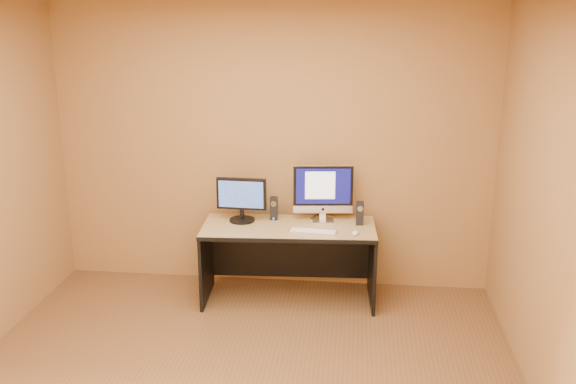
% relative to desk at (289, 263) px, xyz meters
% --- Properties ---
extents(walls, '(4.00, 4.00, 2.60)m').
position_rel_desk_xyz_m(walls, '(-0.20, -1.58, 0.95)').
color(walls, olive).
rests_on(walls, ground).
extents(desk, '(1.54, 0.74, 0.69)m').
position_rel_desk_xyz_m(desk, '(0.00, 0.00, 0.00)').
color(desk, tan).
rests_on(desk, ground).
extents(imac, '(0.55, 0.26, 0.52)m').
position_rel_desk_xyz_m(imac, '(0.29, 0.18, 0.61)').
color(imac, silver).
rests_on(imac, desk).
extents(second_monitor, '(0.46, 0.24, 0.39)m').
position_rel_desk_xyz_m(second_monitor, '(-0.43, 0.10, 0.54)').
color(second_monitor, black).
rests_on(second_monitor, desk).
extents(speaker_left, '(0.07, 0.07, 0.21)m').
position_rel_desk_xyz_m(speaker_left, '(-0.15, 0.18, 0.45)').
color(speaker_left, black).
rests_on(speaker_left, desk).
extents(speaker_right, '(0.07, 0.07, 0.21)m').
position_rel_desk_xyz_m(speaker_right, '(0.61, 0.12, 0.45)').
color(speaker_right, black).
rests_on(speaker_right, desk).
extents(keyboard, '(0.41, 0.14, 0.02)m').
position_rel_desk_xyz_m(keyboard, '(0.22, -0.13, 0.36)').
color(keyboard, silver).
rests_on(keyboard, desk).
extents(mouse, '(0.07, 0.10, 0.03)m').
position_rel_desk_xyz_m(mouse, '(0.58, -0.15, 0.36)').
color(mouse, white).
rests_on(mouse, desk).
extents(cable_a, '(0.09, 0.19, 0.01)m').
position_rel_desk_xyz_m(cable_a, '(0.26, 0.29, 0.35)').
color(cable_a, black).
rests_on(cable_a, desk).
extents(cable_b, '(0.06, 0.16, 0.01)m').
position_rel_desk_xyz_m(cable_b, '(0.21, 0.29, 0.35)').
color(cable_b, black).
rests_on(cable_b, desk).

